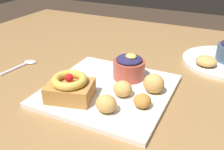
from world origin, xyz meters
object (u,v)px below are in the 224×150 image
Objects in this scene: front_plate at (109,90)px; fritter_front at (154,84)px; fritter_back at (123,89)px; spoon at (23,65)px; fritter_middle at (142,101)px; cake_slice at (70,88)px; back_pastry at (206,61)px; back_plate at (224,62)px; berry_ramekin at (129,67)px; fritter_extra at (106,104)px.

front_plate is 0.12m from fritter_front.
fritter_back reaches higher than spoon.
fritter_middle is (0.10, -0.04, 0.02)m from front_plate.
cake_slice reaches higher than back_pastry.
cake_slice is 0.42m from back_pastry.
cake_slice reaches higher than fritter_middle.
fritter_front reaches higher than spoon.
cake_slice is (-0.06, -0.08, 0.03)m from front_plate.
fritter_front is 1.30× the size of fritter_middle.
cake_slice is 0.47× the size of back_plate.
berry_ramekin reaches higher than spoon.
spoon is (-0.56, -0.29, -0.00)m from back_plate.
spoon is (-0.42, -0.00, -0.03)m from fritter_front.
cake_slice is at bearing -128.06° from back_plate.
fritter_middle is 0.31× the size of spoon.
berry_ramekin reaches higher than fritter_middle.
fritter_middle is (0.16, 0.04, -0.01)m from cake_slice.
cake_slice is 0.18m from berry_ramekin.
fritter_middle is at bearing -22.94° from fritter_back.
berry_ramekin is at bearing 62.09° from cake_slice.
fritter_back is 0.36× the size of spoon.
front_plate is 0.31m from spoon.
cake_slice reaches higher than fritter_back.
front_plate reaches higher than spoon.
front_plate is 0.32m from back_pastry.
fritter_back reaches higher than front_plate.
fritter_back is 0.08m from fritter_extra.
back_plate is at bearing 62.88° from fritter_extra.
back_pastry is at bearing 64.77° from fritter_extra.
fritter_back is (-0.06, -0.05, -0.00)m from fritter_front.
back_pastry is (0.16, 0.27, -0.00)m from fritter_back.
cake_slice is at bearing 172.92° from fritter_extra.
fritter_extra reaches higher than back_pastry.
fritter_middle is 0.06m from fritter_back.
front_plate is 0.11m from fritter_middle.
berry_ramekin is (0.02, 0.08, 0.04)m from front_plate.
back_plate is (0.14, 0.28, -0.03)m from fritter_front.
fritter_front is 0.20× the size of back_plate.
front_plate is 0.10m from fritter_extra.
fritter_back is (-0.06, 0.02, 0.00)m from fritter_middle.
fritter_back is at bearing 157.06° from fritter_middle.
berry_ramekin is (0.08, 0.16, 0.00)m from cake_slice.
fritter_front is (0.17, 0.11, -0.00)m from cake_slice.
fritter_extra is at bearing -66.13° from front_plate.
spoon is at bearing -171.57° from berry_ramekin.
fritter_back is 0.31m from back_pastry.
spoon is (-0.31, 0.03, -0.00)m from front_plate.
fritter_extra reaches higher than fritter_back.
fritter_middle is 0.64× the size of back_pastry.
cake_slice is 2.66× the size of fritter_back.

